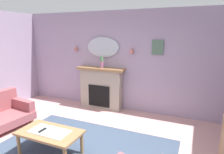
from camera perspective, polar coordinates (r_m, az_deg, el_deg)
The scene contains 9 objects.
wall_back at distance 5.40m, azimuth 4.15°, elevation 4.45°, with size 7.30×0.10×2.68m, color #9E8CA8.
fireplace at distance 5.62m, azimuth -3.18°, elevation -3.22°, with size 1.36×0.36×1.16m.
mantel_vase_left at distance 5.41m, azimuth -2.94°, elevation 4.56°, with size 0.10×0.10×0.36m.
wall_mirror at distance 5.55m, azimuth -2.66°, elevation 8.54°, with size 0.96×0.06×0.56m, color #B2BCC6.
wall_sconce_left at distance 5.94m, azimuth -10.32°, elevation 8.14°, with size 0.14×0.14×0.14m, color #D17066.
wall_sconce_right at distance 5.19m, azimuth 5.63°, elevation 7.65°, with size 0.14×0.14×0.14m, color #D17066.
framed_picture at distance 5.07m, azimuth 12.93°, elevation 8.31°, with size 0.28×0.03×0.36m, color #4C6B56.
coffee_table at distance 3.74m, azimuth -17.42°, elevation -15.43°, with size 1.10×0.60×0.45m.
tv_remote at distance 3.76m, azimuth -19.32°, elevation -14.22°, with size 0.04×0.16×0.02m, color black.
Camera 1 is at (1.78, -2.40, 2.11)m, focal length 31.89 mm.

